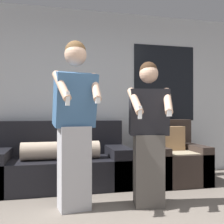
{
  "coord_description": "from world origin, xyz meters",
  "views": [
    {
      "loc": [
        -0.71,
        -1.63,
        1.02
      ],
      "look_at": [
        -0.07,
        1.14,
        1.04
      ],
      "focal_mm": 42.0,
      "sensor_mm": 36.0,
      "label": 1
    }
  ],
  "objects_px": {
    "couch": "(61,164)",
    "armchair": "(173,160)",
    "person_right": "(149,133)",
    "person_left": "(75,123)"
  },
  "relations": [
    {
      "from": "person_right",
      "to": "person_left",
      "type": "bearing_deg",
      "value": 174.9
    },
    {
      "from": "couch",
      "to": "armchair",
      "type": "bearing_deg",
      "value": -4.43
    },
    {
      "from": "armchair",
      "to": "couch",
      "type": "bearing_deg",
      "value": 175.57
    },
    {
      "from": "couch",
      "to": "person_left",
      "type": "relative_size",
      "value": 1.06
    },
    {
      "from": "armchair",
      "to": "person_left",
      "type": "distance_m",
      "value": 1.87
    },
    {
      "from": "couch",
      "to": "person_right",
      "type": "height_order",
      "value": "person_right"
    },
    {
      "from": "person_left",
      "to": "couch",
      "type": "bearing_deg",
      "value": 96.75
    },
    {
      "from": "armchair",
      "to": "person_right",
      "type": "bearing_deg",
      "value": -128.56
    },
    {
      "from": "couch",
      "to": "armchair",
      "type": "relative_size",
      "value": 2.05
    },
    {
      "from": "person_right",
      "to": "couch",
      "type": "bearing_deg",
      "value": 131.08
    }
  ]
}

